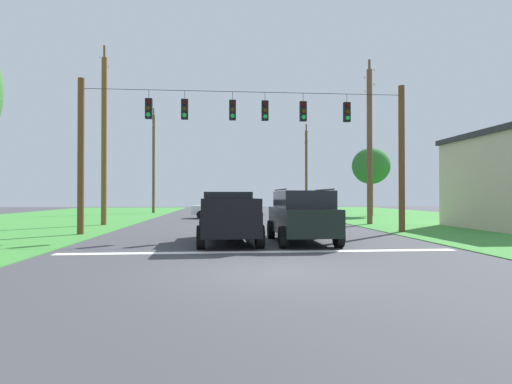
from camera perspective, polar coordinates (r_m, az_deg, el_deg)
The scene contains 16 objects.
ground_plane at distance 9.85m, azimuth 2.67°, elevation -11.01°, with size 120.00×120.00×0.00m, color #3D3D42.
shoulder_grass_right at distance 29.40m, azimuth 28.26°, elevation -3.97°, with size 16.00×80.00×0.03m, color #3A8534.
stop_bar_stripe at distance 13.12m, azimuth 0.76°, elevation -8.38°, with size 12.81×0.45×0.01m, color white.
lane_dash_0 at distance 19.06m, azimuth -0.99°, elevation -5.95°, with size 0.15×2.50×0.01m, color white.
lane_dash_1 at distance 25.13m, azimuth -1.92°, elevation -4.65°, with size 0.15×2.50×0.01m, color white.
lane_dash_2 at distance 34.99m, azimuth -2.73°, elevation -3.51°, with size 0.15×2.50×0.01m, color white.
lane_dash_3 at distance 37.83m, azimuth -2.88°, elevation -3.29°, with size 0.15×2.50×0.01m, color white.
overhead_signal_span at distance 19.56m, azimuth -1.29°, elevation 6.61°, with size 15.65×0.31×7.25m.
pickup_truck at distance 15.78m, azimuth -3.95°, elevation -3.55°, with size 2.42×5.46×1.95m.
suv_black at distance 15.70m, azimuth 6.42°, elevation -3.22°, with size 2.24×4.81×2.05m.
distant_car_crossing_white at distance 33.24m, azimuth -5.14°, elevation -2.31°, with size 4.41×2.25×1.52m.
utility_pole_mid_right at distance 26.94m, azimuth 15.62°, elevation 6.57°, with size 0.34×1.72×10.47m.
utility_pole_far_right at distance 43.35m, azimuth 7.06°, elevation 3.27°, with size 0.26×1.81×9.42m.
utility_pole_mid_left at distance 26.83m, azimuth -20.51°, elevation 6.97°, with size 0.33×1.91×11.06m.
utility_pole_far_left at distance 44.38m, azimuth -14.15°, elevation 4.23°, with size 0.28×1.86×11.09m.
tree_roadside_far_right at distance 37.66m, azimuth 15.81°, elevation 3.49°, with size 3.34×3.34×6.09m.
Camera 1 is at (-1.26, -9.61, 1.78)m, focal length 28.55 mm.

